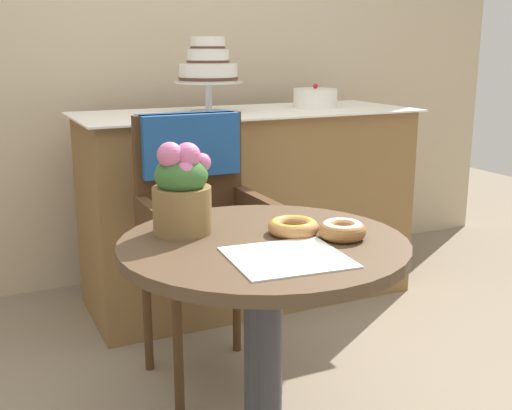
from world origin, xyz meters
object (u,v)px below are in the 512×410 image
at_px(tiered_cake_stand, 208,68).
at_px(flower_vase, 182,188).
at_px(donut_front, 293,226).
at_px(cafe_table, 263,319).
at_px(wicker_chair, 198,205).
at_px(donut_mid, 342,229).
at_px(round_layer_cake, 315,98).

bearing_deg(tiered_cake_stand, flower_vase, -114.23).
relative_size(donut_front, flower_vase, 0.55).
xyz_separation_m(cafe_table, flower_vase, (-0.16, 0.15, 0.33)).
xyz_separation_m(wicker_chair, tiered_cake_stand, (0.27, 0.59, 0.46)).
bearing_deg(donut_mid, cafe_table, 157.98).
height_order(tiered_cake_stand, round_layer_cake, tiered_cake_stand).
relative_size(donut_mid, tiered_cake_stand, 0.36).
distance_m(wicker_chair, round_layer_cake, 1.05).
bearing_deg(donut_front, flower_vase, 152.68).
relative_size(wicker_chair, donut_front, 7.33).
height_order(donut_mid, round_layer_cake, round_layer_cake).
bearing_deg(wicker_chair, tiered_cake_stand, 60.19).
bearing_deg(cafe_table, tiered_cake_stand, 74.53).
bearing_deg(round_layer_cake, donut_front, -122.31).
distance_m(cafe_table, donut_front, 0.25).
bearing_deg(round_layer_cake, cafe_table, -124.82).
xyz_separation_m(cafe_table, tiered_cake_stand, (0.36, 1.30, 0.59)).
bearing_deg(flower_vase, donut_mid, -32.70).
height_order(wicker_chair, flower_vase, flower_vase).
relative_size(cafe_table, wicker_chair, 0.75).
bearing_deg(flower_vase, cafe_table, -42.36).
bearing_deg(donut_front, tiered_cake_stand, 78.22).
distance_m(donut_mid, tiered_cake_stand, 1.43).
height_order(donut_front, flower_vase, flower_vase).
relative_size(cafe_table, donut_front, 5.53).
bearing_deg(wicker_chair, donut_mid, -88.29).
xyz_separation_m(cafe_table, donut_front, (0.09, 0.02, 0.23)).
bearing_deg(round_layer_cake, donut_mid, -117.73).
distance_m(wicker_chair, donut_front, 0.70).
height_order(donut_mid, flower_vase, flower_vase).
xyz_separation_m(donut_front, donut_mid, (0.09, -0.09, 0.00)).
bearing_deg(flower_vase, wicker_chair, 66.33).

